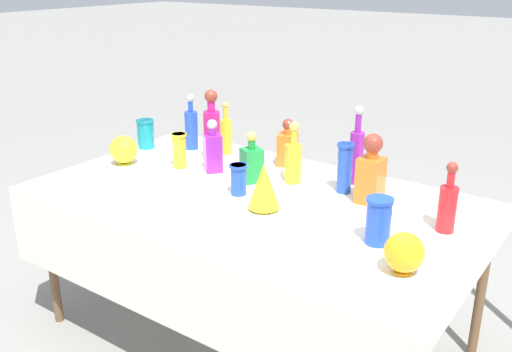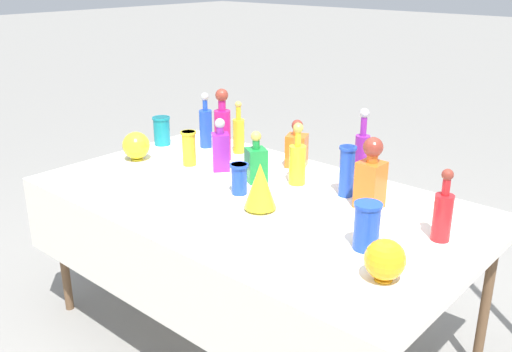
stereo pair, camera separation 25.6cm
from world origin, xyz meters
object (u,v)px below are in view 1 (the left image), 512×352
at_px(tall_bottle_0, 191,127).
at_px(fluted_vase_0, 264,186).
at_px(slender_vase_1, 146,133).
at_px(slender_vase_2, 238,178).
at_px(tall_bottle_1, 448,205).
at_px(slender_vase_0, 345,167).
at_px(square_decanter_3, 288,146).
at_px(round_bowl_0, 124,150).
at_px(square_decanter_1, 252,162).
at_px(slender_vase_4, 179,149).
at_px(square_decanter_0, 371,172).
at_px(tall_bottle_2, 293,160).
at_px(tall_bottle_4, 212,130).
at_px(cardboard_box_behind_left, 290,204).
at_px(tall_bottle_5, 356,153).
at_px(slender_vase_3, 378,219).
at_px(tall_bottle_3, 226,134).
at_px(square_decanter_2, 213,150).
at_px(round_bowl_1, 404,253).

relative_size(tall_bottle_0, fluted_vase_0, 1.51).
bearing_deg(slender_vase_1, slender_vase_2, -16.82).
xyz_separation_m(tall_bottle_0, slender_vase_1, (-0.23, -0.14, -0.04)).
distance_m(tall_bottle_1, slender_vase_0, 0.54).
height_order(square_decanter_3, round_bowl_0, square_decanter_3).
xyz_separation_m(square_decanter_1, slender_vase_4, (-0.42, -0.05, 0.00)).
height_order(tall_bottle_1, square_decanter_0, square_decanter_0).
height_order(tall_bottle_2, slender_vase_4, tall_bottle_2).
relative_size(tall_bottle_1, tall_bottle_4, 0.74).
relative_size(tall_bottle_4, cardboard_box_behind_left, 0.60).
distance_m(tall_bottle_5, square_decanter_3, 0.41).
bearing_deg(tall_bottle_0, slender_vase_3, -19.68).
bearing_deg(round_bowl_0, slender_vase_3, -2.90).
bearing_deg(square_decanter_1, square_decanter_0, 8.58).
bearing_deg(round_bowl_0, tall_bottle_0, 74.74).
xyz_separation_m(tall_bottle_3, slender_vase_2, (0.42, -0.45, -0.03)).
distance_m(tall_bottle_2, square_decanter_1, 0.20).
distance_m(square_decanter_1, square_decanter_2, 0.25).
bearing_deg(round_bowl_0, fluted_vase_0, -3.82).
bearing_deg(tall_bottle_2, fluted_vase_0, -78.49).
distance_m(slender_vase_0, slender_vase_2, 0.49).
distance_m(slender_vase_0, slender_vase_1, 1.24).
height_order(square_decanter_2, round_bowl_0, square_decanter_2).
distance_m(square_decanter_0, cardboard_box_behind_left, 1.57).
height_order(tall_bottle_2, fluted_vase_0, tall_bottle_2).
distance_m(slender_vase_1, round_bowl_1, 1.82).
xyz_separation_m(square_decanter_2, slender_vase_2, (0.29, -0.18, -0.03)).
height_order(square_decanter_0, slender_vase_3, square_decanter_0).
bearing_deg(slender_vase_3, square_decanter_2, 165.57).
distance_m(tall_bottle_5, slender_vase_2, 0.58).
xyz_separation_m(tall_bottle_5, slender_vase_4, (-0.84, -0.32, -0.06)).
bearing_deg(slender_vase_3, round_bowl_1, -43.55).
height_order(tall_bottle_5, slender_vase_2, tall_bottle_5).
bearing_deg(cardboard_box_behind_left, tall_bottle_0, -101.23).
height_order(tall_bottle_0, slender_vase_1, tall_bottle_0).
bearing_deg(tall_bottle_1, slender_vase_1, 176.94).
relative_size(tall_bottle_2, slender_vase_0, 1.29).
bearing_deg(round_bowl_0, slender_vase_2, 0.92).
relative_size(slender_vase_0, slender_vase_2, 1.63).
height_order(tall_bottle_2, tall_bottle_5, tall_bottle_5).
bearing_deg(cardboard_box_behind_left, slender_vase_2, -68.89).
distance_m(square_decanter_1, slender_vase_4, 0.43).
relative_size(square_decanter_0, slender_vase_2, 2.20).
distance_m(square_decanter_2, round_bowl_1, 1.25).
height_order(tall_bottle_5, slender_vase_4, tall_bottle_5).
bearing_deg(tall_bottle_0, square_decanter_0, -6.84).
bearing_deg(cardboard_box_behind_left, round_bowl_0, -102.59).
bearing_deg(slender_vase_3, slender_vase_2, 173.18).
bearing_deg(tall_bottle_5, round_bowl_0, -157.88).
distance_m(tall_bottle_0, round_bowl_1, 1.65).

